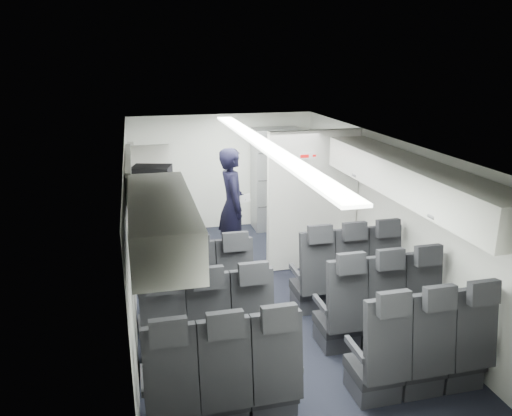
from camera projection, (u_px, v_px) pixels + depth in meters
name	position (u px, v px, depth m)	size (l,w,h in m)	color
cabin_shell	(263.00, 219.00, 6.55)	(3.41, 6.01, 2.16)	black
seat_row_front	(274.00, 286.00, 6.27)	(3.33, 0.56, 1.24)	black
seat_row_mid	(296.00, 322.00, 5.43)	(3.33, 0.56, 1.24)	black
seat_row_rear	(327.00, 370.00, 4.60)	(3.33, 0.56, 1.24)	black
overhead_bin_left_rear	(162.00, 221.00, 4.16)	(0.53, 1.80, 0.40)	silver
overhead_bin_left_front_open	(149.00, 185.00, 5.81)	(0.64, 1.70, 0.72)	#9E9E93
overhead_bin_right_rear	(457.00, 199.00, 4.79)	(0.53, 1.80, 0.40)	silver
overhead_bin_right_front	(374.00, 162.00, 6.42)	(0.53, 1.70, 0.40)	silver
bulkhead_partition	(313.00, 200.00, 7.53)	(1.40, 0.15, 2.13)	silver
galley_unit	(276.00, 179.00, 9.34)	(0.85, 0.52, 1.90)	#939399
boarding_door	(135.00, 206.00, 7.66)	(0.12, 1.27, 1.86)	silver
flight_attendant	(233.00, 205.00, 7.85)	(0.67, 0.44, 1.83)	black
carry_on_bag	(152.00, 177.00, 5.80)	(0.44, 0.30, 0.26)	black
papers	(245.00, 199.00, 7.82)	(0.18, 0.02, 0.12)	white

